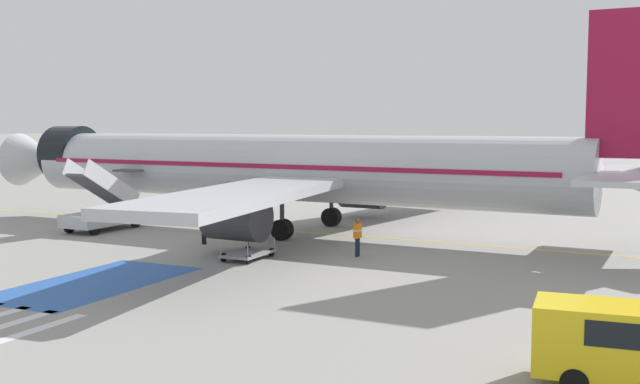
# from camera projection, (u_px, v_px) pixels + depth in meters

# --- Properties ---
(ground_plane) EXTENTS (600.00, 600.00, 0.00)m
(ground_plane) POSITION_uv_depth(u_px,v_px,m) (258.00, 230.00, 42.95)
(ground_plane) COLOR gray
(apron_leadline_yellow) EXTENTS (77.80, 2.39, 0.01)m
(apron_leadline_yellow) POSITION_uv_depth(u_px,v_px,m) (283.00, 231.00, 42.67)
(apron_leadline_yellow) COLOR gold
(apron_leadline_yellow) RESTS_ON ground_plane
(apron_stand_patch_blue) EXTENTS (4.33, 8.47, 0.01)m
(apron_stand_patch_blue) POSITION_uv_depth(u_px,v_px,m) (94.00, 283.00, 28.80)
(apron_stand_patch_blue) COLOR #2856A8
(apron_stand_patch_blue) RESTS_ON ground_plane
(apron_walkway_bar_5) EXTENTS (0.44, 3.60, 0.01)m
(apron_walkway_bar_5) POSITION_uv_depth(u_px,v_px,m) (10.00, 324.00, 22.92)
(apron_walkway_bar_5) COLOR silver
(apron_walkway_bar_5) RESTS_ON ground_plane
(apron_walkway_bar_6) EXTENTS (0.44, 3.60, 0.01)m
(apron_walkway_bar_6) POSITION_uv_depth(u_px,v_px,m) (39.00, 329.00, 22.41)
(apron_walkway_bar_6) COLOR silver
(apron_walkway_bar_6) RESTS_ON ground_plane
(airliner) EXTENTS (43.52, 36.09, 11.27)m
(airliner) POSITION_uv_depth(u_px,v_px,m) (294.00, 168.00, 42.01)
(airliner) COLOR #B7BCC4
(airliner) RESTS_ON ground_plane
(boarding_stairs_forward) EXTENTS (2.33, 5.28, 4.19)m
(boarding_stairs_forward) POSITION_uv_depth(u_px,v_px,m) (104.00, 212.00, 42.86)
(boarding_stairs_forward) COLOR #ADB2BA
(boarding_stairs_forward) RESTS_ON ground_plane
(fuel_tanker) EXTENTS (10.11, 2.80, 3.44)m
(fuel_tanker) POSITION_uv_depth(u_px,v_px,m) (469.00, 178.00, 60.07)
(fuel_tanker) COLOR #38383D
(fuel_tanker) RESTS_ON ground_plane
(baggage_cart) EXTENTS (1.50, 2.60, 0.87)m
(baggage_cart) POSITION_uv_depth(u_px,v_px,m) (248.00, 253.00, 33.78)
(baggage_cart) COLOR gray
(baggage_cart) RESTS_ON ground_plane
(ground_crew_0) EXTENTS (0.48, 0.36, 1.68)m
(ground_crew_0) POSITION_uv_depth(u_px,v_px,m) (204.00, 225.00, 37.87)
(ground_crew_0) COLOR black
(ground_crew_0) RESTS_ON ground_plane
(ground_crew_1) EXTENTS (0.28, 0.45, 1.79)m
(ground_crew_1) POSITION_uv_depth(u_px,v_px,m) (357.00, 234.00, 34.35)
(ground_crew_1) COLOR #191E38
(ground_crew_1) RESTS_ON ground_plane
(ground_crew_2) EXTENTS (0.49, 0.42, 1.68)m
(ground_crew_2) POSITION_uv_depth(u_px,v_px,m) (262.00, 221.00, 39.69)
(ground_crew_2) COLOR #191E38
(ground_crew_2) RESTS_ON ground_plane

